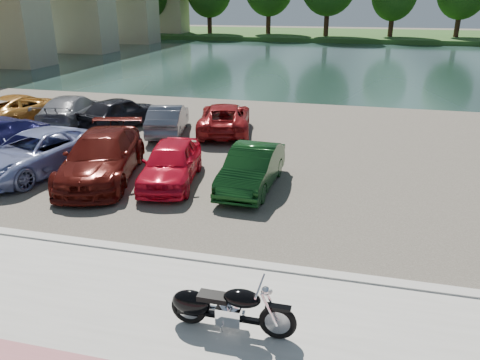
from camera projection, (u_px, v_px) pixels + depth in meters
The scene contains 17 objects.
ground at pixel (219, 322), 8.85m from camera, with size 200.00×200.00×0.00m, color #595447.
promenade at pixel (202, 357), 7.93m from camera, with size 60.00×6.00×0.10m, color #A7A59E.
kerb at pixel (244, 265), 10.64m from camera, with size 60.00×0.30×0.14m, color #A7A59E.
parking_lot at pixel (296, 150), 18.79m from camera, with size 60.00×18.00×0.04m, color #474339.
river at pixel (337, 62), 45.00m from camera, with size 120.00×40.00×0.00m, color #192E29.
far_bank at pixel (348, 35), 73.81m from camera, with size 120.00×24.00×0.60m, color #234D1B.
bridge at pixel (77, 0), 50.27m from camera, with size 7.00×56.00×8.55m.
motorcycle at pixel (221, 307), 8.38m from camera, with size 2.33×0.75×1.05m.
car_2 at pixel (35, 153), 16.15m from camera, with size 2.35×5.10×1.42m, color #8792C4.
car_3 at pixel (102, 157), 15.56m from camera, with size 2.15×5.30×1.54m, color #4D0F0B.
car_4 at pixel (171, 163), 15.23m from camera, with size 1.62×4.03×1.37m, color red.
car_5 at pixel (252, 168), 14.85m from camera, with size 1.39×3.99×1.32m, color #0E3412.
car_6 at pixel (22, 109), 22.58m from camera, with size 2.34×5.09×1.41m, color #BA7A2B.
car_7 at pixel (72, 110), 22.13m from camera, with size 2.04×5.02×1.46m, color gray.
car_8 at pixel (120, 112), 21.80m from camera, with size 1.72×4.29×1.46m, color black.
car_9 at pixel (168, 119), 20.81m from camera, with size 1.40×4.02×1.33m, color #575C69.
car_10 at pixel (225, 118), 21.01m from camera, with size 2.20×4.78×1.33m, color maroon.
Camera 1 is at (2.16, -6.95, 5.73)m, focal length 35.00 mm.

